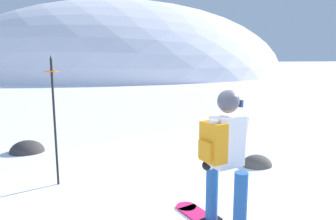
# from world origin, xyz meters

# --- Properties ---
(ground_plane) EXTENTS (300.00, 300.00, 0.00)m
(ground_plane) POSITION_xyz_m (0.00, 0.00, 0.00)
(ground_plane) COLOR white
(ridge_peak_main) EXTENTS (41.05, 36.94, 17.97)m
(ridge_peak_main) POSITION_xyz_m (1.38, 38.45, 0.00)
(ridge_peak_main) COLOR white
(ridge_peak_main) RESTS_ON ground
(snowboarder_main) EXTENTS (0.80, 1.75, 1.71)m
(snowboarder_main) POSITION_xyz_m (0.03, -0.44, 0.92)
(snowboarder_main) COLOR #D11E5B
(snowboarder_main) RESTS_ON ground
(piste_marker_near) EXTENTS (0.20, 0.20, 2.11)m
(piste_marker_near) POSITION_xyz_m (-2.05, 1.54, 1.20)
(piste_marker_near) COLOR black
(piste_marker_near) RESTS_ON ground
(rock_mid) EXTENTS (0.59, 0.50, 0.41)m
(rock_mid) POSITION_xyz_m (1.59, 1.69, 0.00)
(rock_mid) COLOR #4C4742
(rock_mid) RESTS_ON ground
(rock_small) EXTENTS (0.74, 0.63, 0.52)m
(rock_small) POSITION_xyz_m (-2.95, 3.57, 0.00)
(rock_small) COLOR #383333
(rock_small) RESTS_ON ground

